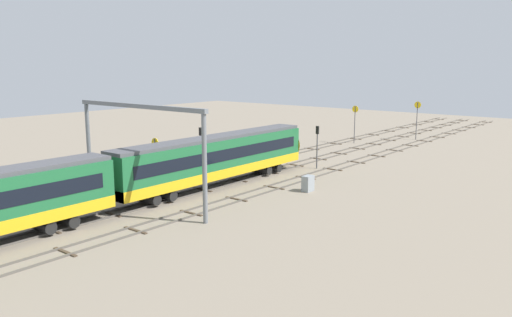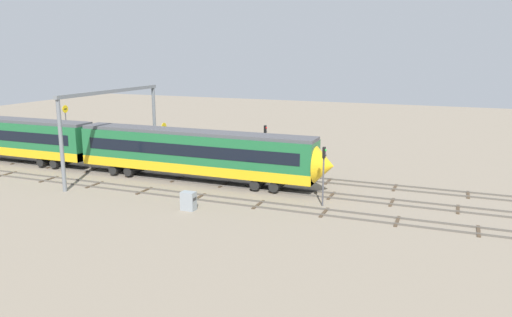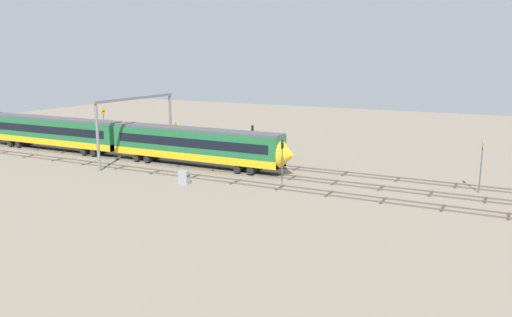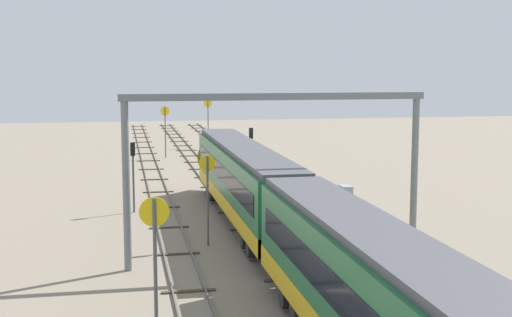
{
  "view_description": "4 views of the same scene",
  "coord_description": "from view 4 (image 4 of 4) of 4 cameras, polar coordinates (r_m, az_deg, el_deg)",
  "views": [
    {
      "loc": [
        -41.39,
        -33.56,
        11.8
      ],
      "look_at": [
        -0.67,
        -0.84,
        2.12
      ],
      "focal_mm": 36.12,
      "sensor_mm": 36.0,
      "label": 1
    },
    {
      "loc": [
        17.36,
        -41.41,
        12.4
      ],
      "look_at": [
        -0.12,
        1.91,
        2.33
      ],
      "focal_mm": 35.36,
      "sensor_mm": 36.0,
      "label": 2
    },
    {
      "loc": [
        30.26,
        -53.43,
        13.97
      ],
      "look_at": [
        3.95,
        -1.98,
        2.31
      ],
      "focal_mm": 36.07,
      "sensor_mm": 36.0,
      "label": 3
    },
    {
      "loc": [
        -48.29,
        7.48,
        9.83
      ],
      "look_at": [
        -0.09,
        -1.89,
        3.36
      ],
      "focal_mm": 48.8,
      "sensor_mm": 36.0,
      "label": 4
    }
  ],
  "objects": [
    {
      "name": "track_with_train",
      "position": [
        49.83,
        -2.16,
        -3.79
      ],
      "size": [
        143.53,
        2.4,
        0.16
      ],
      "color": "#59544C",
      "rests_on": "ground"
    },
    {
      "name": "speed_sign_distant_end",
      "position": [
        38.3,
        -4.0,
        -2.36
      ],
      "size": [
        0.14,
        0.91,
        5.06
      ],
      "color": "#4C4C51",
      "rests_on": "ground"
    },
    {
      "name": "ground_plane",
      "position": [
        49.85,
        -2.16,
        -3.87
      ],
      "size": [
        159.53,
        159.53,
        0.0
      ],
      "primitive_type": "plane",
      "color": "gray"
    },
    {
      "name": "track_near_foreground",
      "position": [
        50.76,
        3.16,
        -3.59
      ],
      "size": [
        143.53,
        2.4,
        0.16
      ],
      "color": "#59544C",
      "rests_on": "ground"
    },
    {
      "name": "track_middle",
      "position": [
        49.34,
        -7.63,
        -3.97
      ],
      "size": [
        143.53,
        2.4,
        0.16
      ],
      "color": "#59544C",
      "rests_on": "ground"
    },
    {
      "name": "speed_sign_near_foreground",
      "position": [
        85.85,
        -3.96,
        3.56
      ],
      "size": [
        0.14,
        1.05,
        5.97
      ],
      "color": "#4C4C51",
      "rests_on": "ground"
    },
    {
      "name": "train",
      "position": [
        21.06,
        10.78,
        -12.55
      ],
      "size": [
        75.2,
        3.24,
        4.8
      ],
      "color": "#1E6638",
      "rests_on": "ground"
    },
    {
      "name": "speed_sign_far_trackside",
      "position": [
        22.11,
        -8.26,
        -8.48
      ],
      "size": [
        0.14,
        0.93,
        5.86
      ],
      "color": "#4C4C51",
      "rests_on": "ground"
    },
    {
      "name": "speed_sign_mid_trackside",
      "position": [
        76.1,
        -7.46,
        2.81
      ],
      "size": [
        0.14,
        0.99,
        5.61
      ],
      "color": "#4C4C51",
      "rests_on": "ground"
    },
    {
      "name": "relay_cabinet",
      "position": [
        49.78,
        7.36,
        -3.07
      ],
      "size": [
        1.14,
        0.76,
        1.49
      ],
      "color": "gray",
      "rests_on": "ground"
    },
    {
      "name": "overhead_gantry",
      "position": [
        34.44,
        1.67,
        1.55
      ],
      "size": [
        0.4,
        15.32,
        8.57
      ],
      "color": "slate",
      "rests_on": "ground"
    },
    {
      "name": "signal_light_trackside_approach",
      "position": [
        57.35,
        -0.41,
        0.84
      ],
      "size": [
        0.31,
        0.32,
        4.87
      ],
      "color": "#4C4C51",
      "rests_on": "ground"
    },
    {
      "name": "signal_light_trackside_departure",
      "position": [
        47.73,
        -10.04,
        -0.69
      ],
      "size": [
        0.31,
        0.32,
        4.79
      ],
      "color": "#4C4C51",
      "rests_on": "ground"
    }
  ]
}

